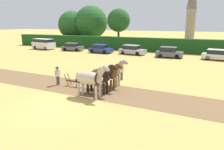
# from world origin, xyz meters

# --- Properties ---
(ground_plane) EXTENTS (240.00, 240.00, 0.00)m
(ground_plane) POSITION_xyz_m (0.00, 0.00, 0.00)
(ground_plane) COLOR tan
(plowed_furrow_strip) EXTENTS (34.60, 5.99, 0.01)m
(plowed_furrow_strip) POSITION_xyz_m (-4.04, 4.70, 0.00)
(plowed_furrow_strip) COLOR brown
(plowed_furrow_strip) RESTS_ON ground
(hedgerow) EXTENTS (62.05, 1.64, 2.45)m
(hedgerow) POSITION_xyz_m (0.00, 29.04, 1.23)
(hedgerow) COLOR #194719
(hedgerow) RESTS_ON ground
(tree_far_left) EXTENTS (6.54, 6.54, 7.82)m
(tree_far_left) POSITION_xyz_m (-21.11, 34.35, 4.54)
(tree_far_left) COLOR brown
(tree_far_left) RESTS_ON ground
(tree_left) EXTENTS (7.42, 7.42, 8.85)m
(tree_left) POSITION_xyz_m (-16.30, 34.85, 5.13)
(tree_left) COLOR brown
(tree_left) RESTS_ON ground
(tree_center_left) EXTENTS (4.69, 4.69, 7.90)m
(tree_center_left) POSITION_xyz_m (-8.61, 32.44, 5.53)
(tree_center_left) COLOR #423323
(tree_center_left) RESTS_ON ground
(church_spire) EXTENTS (3.07, 3.07, 19.90)m
(church_spire) POSITION_xyz_m (3.29, 61.28, 10.42)
(church_spire) COLOR gray
(church_spire) RESTS_ON ground
(draft_horse_lead_left) EXTENTS (2.90, 1.09, 2.51)m
(draft_horse_lead_left) POSITION_xyz_m (1.13, 2.70, 1.43)
(draft_horse_lead_left) COLOR #B2A38E
(draft_horse_lead_left) RESTS_ON ground
(draft_horse_lead_right) EXTENTS (2.88, 1.02, 2.38)m
(draft_horse_lead_right) POSITION_xyz_m (1.21, 3.83, 1.28)
(draft_horse_lead_right) COLOR black
(draft_horse_lead_right) RESTS_ON ground
(draft_horse_trail_left) EXTENTS (2.85, 1.03, 2.26)m
(draft_horse_trail_left) POSITION_xyz_m (1.26, 4.96, 1.27)
(draft_horse_trail_left) COLOR brown
(draft_horse_trail_left) RESTS_ON ground
(draft_horse_trail_right) EXTENTS (2.70, 1.01, 2.39)m
(draft_horse_trail_right) POSITION_xyz_m (1.34, 6.08, 1.28)
(draft_horse_trail_right) COLOR #B2A38E
(draft_horse_trail_right) RESTS_ON ground
(plow) EXTENTS (1.55, 0.48, 1.13)m
(plow) POSITION_xyz_m (-1.40, 4.55, 0.31)
(plow) COLOR #4C331E
(plow) RESTS_ON ground
(farmer_at_plow) EXTENTS (0.40, 0.63, 1.59)m
(farmer_at_plow) POSITION_xyz_m (-2.97, 4.39, 0.91)
(farmer_at_plow) COLOR #4C4C4C
(farmer_at_plow) RESTS_ON ground
(farmer_beside_team) EXTENTS (0.23, 0.63, 1.53)m
(farmer_beside_team) POSITION_xyz_m (1.42, 8.09, 0.87)
(farmer_beside_team) COLOR #4C4C4C
(farmer_beside_team) RESTS_ON ground
(parked_van) EXTENTS (4.82, 2.53, 2.04)m
(parked_van) POSITION_xyz_m (-21.08, 23.93, 1.05)
(parked_van) COLOR silver
(parked_van) RESTS_ON ground
(parked_car_left) EXTENTS (4.04, 2.28, 1.43)m
(parked_car_left) POSITION_xyz_m (-14.55, 24.20, 0.69)
(parked_car_left) COLOR #565B66
(parked_car_left) RESTS_ON ground
(parked_car_center_left) EXTENTS (4.24, 2.27, 1.47)m
(parked_car_center_left) POSITION_xyz_m (-8.45, 23.68, 0.71)
(parked_car_center_left) COLOR navy
(parked_car_center_left) RESTS_ON ground
(parked_car_center) EXTENTS (4.62, 2.59, 1.54)m
(parked_car_center) POSITION_xyz_m (-2.86, 24.12, 0.74)
(parked_car_center) COLOR #A8A8B2
(parked_car_center) RESTS_ON ground
(parked_car_center_right) EXTENTS (3.92, 1.82, 1.60)m
(parked_car_center_right) POSITION_xyz_m (3.29, 23.27, 0.76)
(parked_car_center_right) COLOR #565B66
(parked_car_center_right) RESTS_ON ground
(parked_car_right) EXTENTS (4.61, 2.20, 1.50)m
(parked_car_right) POSITION_xyz_m (10.06, 23.64, 0.72)
(parked_car_right) COLOR silver
(parked_car_right) RESTS_ON ground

